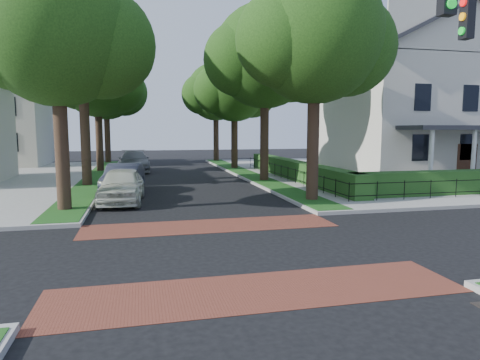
# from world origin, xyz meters

# --- Properties ---
(ground) EXTENTS (120.00, 120.00, 0.00)m
(ground) POSITION_xyz_m (0.00, 0.00, 0.00)
(ground) COLOR black
(ground) RESTS_ON ground
(sidewalk_ne) EXTENTS (30.00, 30.00, 0.15)m
(sidewalk_ne) POSITION_xyz_m (19.50, 19.00, 0.07)
(sidewalk_ne) COLOR gray
(sidewalk_ne) RESTS_ON ground
(crosswalk_far) EXTENTS (9.00, 2.20, 0.01)m
(crosswalk_far) POSITION_xyz_m (0.00, 3.20, 0.01)
(crosswalk_far) COLOR brown
(crosswalk_far) RESTS_ON ground
(crosswalk_near) EXTENTS (9.00, 2.20, 0.01)m
(crosswalk_near) POSITION_xyz_m (0.00, -3.20, 0.01)
(crosswalk_near) COLOR brown
(crosswalk_near) RESTS_ON ground
(grass_strip_ne) EXTENTS (1.60, 29.80, 0.02)m
(grass_strip_ne) POSITION_xyz_m (5.40, 19.10, 0.16)
(grass_strip_ne) COLOR #1E4814
(grass_strip_ne) RESTS_ON sidewalk_ne
(grass_strip_nw) EXTENTS (1.60, 29.80, 0.02)m
(grass_strip_nw) POSITION_xyz_m (-5.40, 19.10, 0.16)
(grass_strip_nw) COLOR #1E4814
(grass_strip_nw) RESTS_ON sidewalk_nw
(tree_right_near) EXTENTS (7.75, 6.67, 10.66)m
(tree_right_near) POSITION_xyz_m (5.60, 7.24, 7.63)
(tree_right_near) COLOR black
(tree_right_near) RESTS_ON sidewalk_ne
(tree_right_mid) EXTENTS (8.25, 7.09, 11.22)m
(tree_right_mid) POSITION_xyz_m (5.61, 15.25, 7.99)
(tree_right_mid) COLOR black
(tree_right_mid) RESTS_ON sidewalk_ne
(tree_right_far) EXTENTS (7.25, 6.23, 9.74)m
(tree_right_far) POSITION_xyz_m (5.60, 24.22, 6.91)
(tree_right_far) COLOR black
(tree_right_far) RESTS_ON sidewalk_ne
(tree_right_back) EXTENTS (7.50, 6.45, 10.20)m
(tree_right_back) POSITION_xyz_m (5.60, 33.23, 7.27)
(tree_right_back) COLOR black
(tree_right_back) RESTS_ON sidewalk_ne
(tree_left_near) EXTENTS (7.50, 6.45, 10.20)m
(tree_left_near) POSITION_xyz_m (-5.40, 7.23, 7.27)
(tree_left_near) COLOR black
(tree_left_near) RESTS_ON sidewalk_nw
(tree_left_mid) EXTENTS (8.00, 6.88, 11.48)m
(tree_left_mid) POSITION_xyz_m (-5.39, 15.24, 8.34)
(tree_left_mid) COLOR black
(tree_left_mid) RESTS_ON sidewalk_nw
(tree_left_far) EXTENTS (7.00, 6.02, 9.86)m
(tree_left_far) POSITION_xyz_m (-5.40, 24.22, 7.12)
(tree_left_far) COLOR black
(tree_left_far) RESTS_ON sidewalk_nw
(tree_left_back) EXTENTS (7.75, 6.66, 10.44)m
(tree_left_back) POSITION_xyz_m (-5.40, 33.24, 7.41)
(tree_left_back) COLOR black
(tree_left_back) RESTS_ON sidewalk_nw
(hedge_main_road) EXTENTS (1.00, 18.00, 1.20)m
(hedge_main_road) POSITION_xyz_m (7.70, 15.00, 0.75)
(hedge_main_road) COLOR #1D4819
(hedge_main_road) RESTS_ON sidewalk_ne
(fence_main_road) EXTENTS (0.06, 18.00, 0.90)m
(fence_main_road) POSITION_xyz_m (6.90, 15.00, 0.60)
(fence_main_road) COLOR black
(fence_main_road) RESTS_ON sidewalk_ne
(house_victorian) EXTENTS (13.00, 13.05, 12.48)m
(house_victorian) POSITION_xyz_m (17.51, 15.92, 6.02)
(house_victorian) COLOR beige
(house_victorian) RESTS_ON sidewalk_ne
(parked_car_front) EXTENTS (2.24, 4.97, 1.66)m
(parked_car_front) POSITION_xyz_m (-3.28, 8.99, 0.83)
(parked_car_front) COLOR silver
(parked_car_front) RESTS_ON ground
(parked_car_middle) EXTENTS (2.33, 5.03, 1.60)m
(parked_car_middle) POSITION_xyz_m (-3.30, 12.09, 0.80)
(parked_car_middle) COLOR #212431
(parked_car_middle) RESTS_ON ground
(parked_car_rear) EXTENTS (2.54, 5.94, 1.71)m
(parked_car_rear) POSITION_xyz_m (-2.87, 24.16, 0.85)
(parked_car_rear) COLOR slate
(parked_car_rear) RESTS_ON ground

